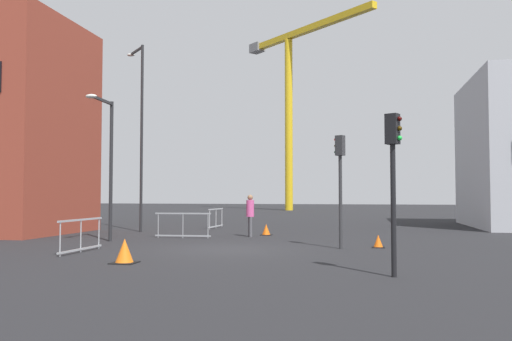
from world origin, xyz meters
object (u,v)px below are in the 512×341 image
at_px(construction_crane, 292,86).
at_px(traffic_light_verge, 340,172).
at_px(pedestrian_walking, 250,212).
at_px(traffic_cone_by_barrier, 378,242).
at_px(streetlamp_short, 108,154).
at_px(traffic_cone_striped, 266,230).
at_px(streetlamp_tall, 140,124).
at_px(traffic_light_near, 393,166).
at_px(traffic_cone_on_verge, 125,252).

distance_m(construction_crane, traffic_light_verge, 43.48).
bearing_deg(pedestrian_walking, traffic_cone_by_barrier, -34.70).
bearing_deg(streetlamp_short, pedestrian_walking, 35.16).
height_order(construction_crane, traffic_cone_striped, construction_crane).
xyz_separation_m(pedestrian_walking, traffic_cone_by_barrier, (5.38, -3.72, -0.88)).
xyz_separation_m(streetlamp_tall, streetlamp_short, (1.11, -5.62, -1.98)).
distance_m(streetlamp_short, traffic_light_near, 12.57).
relative_size(traffic_light_verge, traffic_cone_by_barrier, 8.69).
relative_size(streetlamp_tall, traffic_cone_striped, 18.59).
height_order(traffic_light_near, traffic_cone_striped, traffic_light_near).
height_order(traffic_light_near, traffic_light_verge, traffic_light_verge).
relative_size(construction_crane, pedestrian_walking, 11.28).
bearing_deg(streetlamp_tall, traffic_cone_by_barrier, -26.76).
distance_m(traffic_light_verge, traffic_cone_striped, 6.81).
height_order(streetlamp_short, traffic_light_verge, streetlamp_short).
xyz_separation_m(construction_crane, pedestrian_walking, (2.82, -36.99, -13.23)).
bearing_deg(streetlamp_tall, pedestrian_walking, -18.73).
height_order(streetlamp_tall, streetlamp_short, streetlamp_tall).
xyz_separation_m(construction_crane, traffic_light_verge, (6.92, -41.30, -11.69)).
relative_size(pedestrian_walking, traffic_cone_on_verge, 2.77).
height_order(streetlamp_short, traffic_cone_striped, streetlamp_short).
bearing_deg(traffic_light_near, construction_crane, 99.99).
bearing_deg(traffic_light_near, streetlamp_tall, 133.19).
distance_m(construction_crane, traffic_cone_striped, 38.82).
xyz_separation_m(construction_crane, traffic_cone_on_verge, (1.28, -46.30, -14.01)).
relative_size(traffic_light_verge, traffic_cone_striped, 7.71).
relative_size(pedestrian_walking, traffic_cone_striped, 3.64).
height_order(streetlamp_tall, traffic_cone_striped, streetlamp_tall).
distance_m(pedestrian_walking, traffic_cone_striped, 1.40).
bearing_deg(traffic_light_verge, traffic_cone_on_verge, -138.48).
distance_m(streetlamp_tall, traffic_cone_on_verge, 13.30).
relative_size(traffic_cone_striped, traffic_cone_by_barrier, 1.13).
xyz_separation_m(streetlamp_short, pedestrian_walking, (5.02, 3.54, -2.37)).
height_order(traffic_cone_striped, traffic_cone_on_verge, traffic_cone_on_verge).
relative_size(construction_crane, traffic_cone_on_verge, 31.22).
bearing_deg(traffic_cone_by_barrier, construction_crane, 101.39).
bearing_deg(traffic_cone_on_verge, construction_crane, 91.58).
height_order(streetlamp_tall, traffic_light_near, streetlamp_tall).
bearing_deg(construction_crane, streetlamp_short, -93.11).
xyz_separation_m(traffic_light_verge, traffic_cone_on_verge, (-5.64, -4.99, -2.32)).
bearing_deg(traffic_cone_striped, traffic_light_verge, -56.11).
bearing_deg(traffic_cone_by_barrier, traffic_cone_on_verge, -141.11).
bearing_deg(traffic_cone_on_verge, traffic_cone_striped, 78.52).
distance_m(streetlamp_short, traffic_cone_striped, 7.86).
bearing_deg(streetlamp_tall, traffic_cone_on_verge, -68.05).
relative_size(traffic_light_near, traffic_light_verge, 0.95).
relative_size(traffic_cone_by_barrier, traffic_cone_on_verge, 0.67).
distance_m(traffic_cone_striped, traffic_cone_by_barrier, 6.74).
bearing_deg(streetlamp_tall, construction_crane, 84.58).
xyz_separation_m(pedestrian_walking, traffic_cone_striped, (0.54, 0.97, -0.85)).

